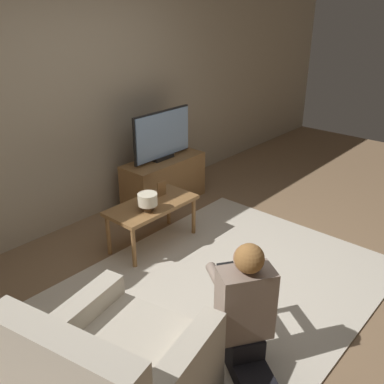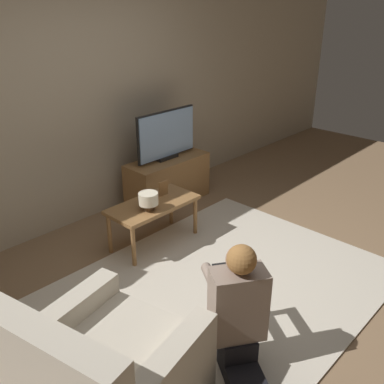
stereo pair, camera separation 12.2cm
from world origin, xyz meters
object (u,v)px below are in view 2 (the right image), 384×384
(coffee_table, at_px, (153,208))
(person_kneeling, at_px, (238,312))
(table_lamp, at_px, (148,200))
(tv, at_px, (167,135))
(armchair, at_px, (106,377))

(coffee_table, distance_m, person_kneeling, 1.70)
(person_kneeling, height_order, table_lamp, person_kneeling)
(tv, relative_size, table_lamp, 4.64)
(coffee_table, xyz_separation_m, table_lamp, (-0.13, -0.08, 0.16))
(armchair, relative_size, person_kneeling, 1.16)
(tv, height_order, armchair, tv)
(tv, height_order, table_lamp, tv)
(tv, relative_size, coffee_table, 0.94)
(tv, xyz_separation_m, armchair, (-2.21, -1.82, -0.54))
(table_lamp, bearing_deg, tv, 37.54)
(coffee_table, bearing_deg, table_lamp, -146.65)
(armchair, distance_m, person_kneeling, 0.86)
(tv, bearing_deg, coffee_table, -141.79)
(tv, xyz_separation_m, table_lamp, (-0.88, -0.67, -0.28))
(tv, relative_size, armchair, 0.79)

